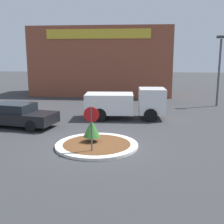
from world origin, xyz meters
TOP-DOWN VIEW (x-y plane):
  - ground_plane at (0.00, 0.00)m, footprint 120.00×120.00m
  - traffic_island at (0.00, 0.00)m, footprint 3.76×3.76m
  - stop_sign at (-0.06, -0.93)m, footprint 0.65×0.07m
  - island_shrub at (-0.28, 0.30)m, footprint 0.79×0.79m
  - utility_truck at (1.03, 5.96)m, footprint 5.23×2.30m
  - storefront_building at (-2.15, 18.11)m, footprint 14.26×6.07m
  - parked_sedan_black at (-5.16, 3.20)m, footprint 4.75×2.68m
  - light_pole at (8.23, 11.42)m, footprint 0.70×0.30m

SIDE VIEW (x-z plane):
  - ground_plane at x=0.00m, z-range 0.00..0.00m
  - traffic_island at x=0.00m, z-range 0.00..0.13m
  - parked_sedan_black at x=-5.16m, z-range 0.01..1.38m
  - island_shrub at x=-0.28m, z-range 0.25..1.29m
  - utility_truck at x=1.03m, z-range 0.05..2.05m
  - stop_sign at x=-0.06m, z-range 0.37..2.39m
  - light_pole at x=8.23m, z-range 0.54..6.15m
  - storefront_building at x=-2.15m, z-range 0.00..6.92m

